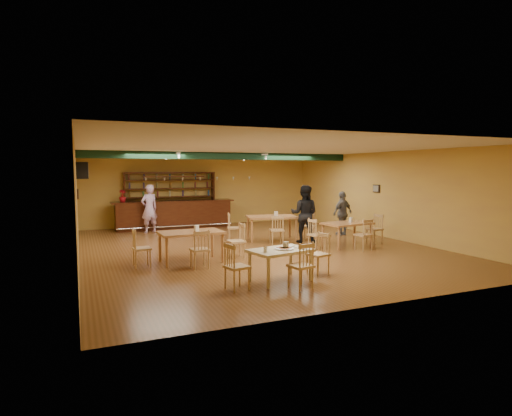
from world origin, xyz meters
name	(u,v)px	position (x,y,z in m)	size (l,w,h in m)	color
floor	(255,247)	(0.00, 0.00, 0.00)	(12.00, 12.00, 0.00)	brown
ceiling_beam	(225,156)	(0.00, 2.80, 2.87)	(10.00, 0.30, 0.25)	black
track_rail_left	(172,154)	(-1.80, 3.40, 2.94)	(0.05, 2.50, 0.05)	white
track_rail_right	(254,155)	(1.40, 3.40, 2.94)	(0.05, 2.50, 0.05)	white
ac_unit	(82,170)	(-4.80, 4.20, 2.35)	(0.34, 0.70, 0.48)	white
picture_left	(78,194)	(-4.97, 1.00, 1.70)	(0.04, 0.34, 0.28)	black
picture_right	(376,189)	(4.97, 0.50, 1.70)	(0.04, 0.34, 0.28)	black
bar_counter	(174,215)	(-1.40, 5.15, 0.56)	(4.86, 0.85, 1.13)	#36120A
back_bar_hutch	(171,199)	(-1.40, 5.78, 1.14)	(3.76, 0.40, 2.28)	#36120A
poinsettia	(122,196)	(-3.38, 5.15, 1.37)	(0.27, 0.27, 0.48)	#9F0E17
dining_table_b	(272,228)	(1.02, 0.96, 0.41)	(1.65, 0.99, 0.82)	#A26B39
dining_table_c	(191,247)	(-2.33, -1.30, 0.40)	(1.60, 0.96, 0.80)	#A26B39
dining_table_d	(347,234)	(2.69, -0.98, 0.37)	(1.49, 0.89, 0.75)	#A26B39
near_table	(280,265)	(-1.04, -3.87, 0.34)	(1.28, 0.82, 0.69)	tan
pizza_tray	(284,249)	(-0.95, -3.87, 0.69)	(0.40, 0.40, 0.01)	silver
parmesan_shaker	(265,249)	(-1.45, -4.01, 0.74)	(0.07, 0.07, 0.11)	#EAE5C6
napkin_stack	(290,246)	(-0.72, -3.69, 0.70)	(0.20, 0.15, 0.03)	white
pizza_server	(289,247)	(-0.81, -3.82, 0.70)	(0.32, 0.09, 0.00)	silver
side_plate	(305,249)	(-0.53, -4.05, 0.69)	(0.22, 0.22, 0.01)	white
patron_bar	(149,209)	(-2.50, 4.33, 0.91)	(0.67, 0.44, 1.82)	#9453B4
patron_right_a	(304,214)	(1.82, 0.16, 0.94)	(0.91, 0.71, 1.88)	black
patron_right_b	(343,213)	(3.89, 1.02, 0.80)	(0.93, 0.39, 1.60)	slate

